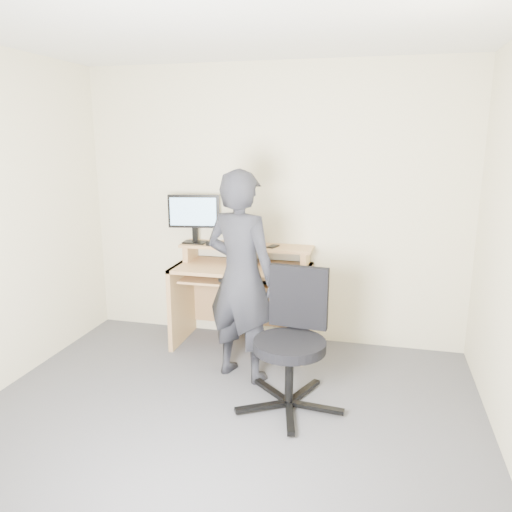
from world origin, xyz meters
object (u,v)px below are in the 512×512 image
at_px(monitor, 194,214).
at_px(office_chair, 293,335).
at_px(desk, 244,286).
at_px(person, 241,277).

relative_size(monitor, office_chair, 0.49).
bearing_deg(desk, person, -77.02).
relative_size(desk, office_chair, 1.26).
xyz_separation_m(office_chair, person, (-0.46, 0.32, 0.30)).
bearing_deg(office_chair, desk, 127.74).
distance_m(desk, monitor, 0.80).
height_order(desk, monitor, monitor).
distance_m(monitor, office_chair, 1.63).
height_order(monitor, person, person).
relative_size(desk, monitor, 2.57).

